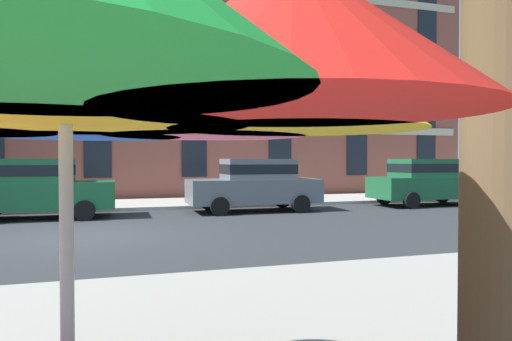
{
  "coord_description": "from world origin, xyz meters",
  "views": [
    {
      "loc": [
        0.69,
        -11.14,
        1.75
      ],
      "look_at": [
        5.09,
        3.2,
        1.4
      ],
      "focal_mm": 32.22,
      "sensor_mm": 36.0,
      "label": 1
    }
  ],
  "objects_px": {
    "sedan_gray": "(255,183)",
    "patio_umbrella": "(65,65)",
    "sedan_green": "(35,187)",
    "sedan_green_midblock": "(427,181)"
  },
  "relations": [
    {
      "from": "sedan_gray",
      "to": "sedan_green",
      "type": "bearing_deg",
      "value": 180.0
    },
    {
      "from": "sedan_gray",
      "to": "patio_umbrella",
      "type": "height_order",
      "value": "patio_umbrella"
    },
    {
      "from": "sedan_green_midblock",
      "to": "patio_umbrella",
      "type": "xyz_separation_m",
      "value": [
        -11.6,
        -12.7,
        1.21
      ]
    },
    {
      "from": "sedan_gray",
      "to": "patio_umbrella",
      "type": "xyz_separation_m",
      "value": [
        -4.72,
        -12.7,
        1.21
      ]
    },
    {
      "from": "sedan_green",
      "to": "patio_umbrella",
      "type": "relative_size",
      "value": 1.29
    },
    {
      "from": "sedan_gray",
      "to": "patio_umbrella",
      "type": "distance_m",
      "value": 13.6
    },
    {
      "from": "sedan_green",
      "to": "patio_umbrella",
      "type": "xyz_separation_m",
      "value": [
        2.06,
        -12.7,
        1.21
      ]
    },
    {
      "from": "sedan_green",
      "to": "sedan_green_midblock",
      "type": "distance_m",
      "value": 13.66
    },
    {
      "from": "sedan_gray",
      "to": "patio_umbrella",
      "type": "bearing_deg",
      "value": -110.39
    },
    {
      "from": "sedan_green",
      "to": "patio_umbrella",
      "type": "bearing_deg",
      "value": -80.77
    }
  ]
}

